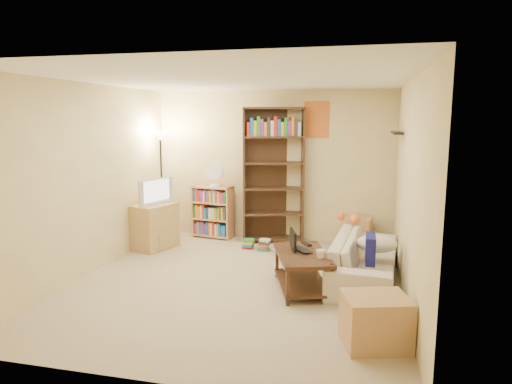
% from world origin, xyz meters
% --- Properties ---
extents(room, '(4.50, 4.54, 2.52)m').
position_xyz_m(room, '(0.00, 0.01, 1.62)').
color(room, '#C8B296').
rests_on(room, ground).
extents(sofa, '(2.04, 1.07, 0.56)m').
position_xyz_m(sofa, '(1.55, 0.49, 0.28)').
color(sofa, beige).
rests_on(sofa, ground).
extents(navy_pillow, '(0.12, 0.37, 0.33)m').
position_xyz_m(navy_pillow, '(1.61, 0.07, 0.53)').
color(navy_pillow, navy).
rests_on(navy_pillow, sofa).
extents(cream_blanket, '(0.51, 0.37, 0.22)m').
position_xyz_m(cream_blanket, '(1.69, 0.52, 0.48)').
color(cream_blanket, beige).
rests_on(cream_blanket, sofa).
extents(tabby_cat, '(0.44, 0.18, 0.15)m').
position_xyz_m(tabby_cat, '(1.37, 1.24, 0.63)').
color(tabby_cat, orange).
rests_on(tabby_cat, sofa).
extents(coffee_table, '(0.87, 1.16, 0.46)m').
position_xyz_m(coffee_table, '(0.82, -0.03, 0.30)').
color(coffee_table, '#3D2117').
rests_on(coffee_table, ground).
extents(laptop, '(0.52, 0.52, 0.03)m').
position_xyz_m(laptop, '(0.84, 0.08, 0.47)').
color(laptop, black).
rests_on(laptop, coffee_table).
extents(laptop_screen, '(0.12, 0.33, 0.23)m').
position_xyz_m(laptop_screen, '(0.70, 0.03, 0.60)').
color(laptop_screen, white).
rests_on(laptop_screen, laptop).
extents(mug, '(0.18, 0.18, 0.10)m').
position_xyz_m(mug, '(1.05, -0.19, 0.51)').
color(mug, white).
rests_on(mug, coffee_table).
extents(tv_remote, '(0.15, 0.18, 0.02)m').
position_xyz_m(tv_remote, '(0.82, 0.33, 0.47)').
color(tv_remote, black).
rests_on(tv_remote, coffee_table).
extents(tv_stand, '(0.66, 0.78, 0.71)m').
position_xyz_m(tv_stand, '(-1.70, 1.20, 0.36)').
color(tv_stand, tan).
rests_on(tv_stand, ground).
extents(television, '(0.77, 0.53, 0.41)m').
position_xyz_m(television, '(-1.70, 1.20, 0.92)').
color(television, black).
rests_on(television, tv_stand).
extents(tall_bookshelf, '(1.05, 0.59, 2.22)m').
position_xyz_m(tall_bookshelf, '(0.05, 2.05, 1.17)').
color(tall_bookshelf, '#402E18').
rests_on(tall_bookshelf, ground).
extents(short_bookshelf, '(0.73, 0.38, 0.89)m').
position_xyz_m(short_bookshelf, '(-1.01, 2.05, 0.45)').
color(short_bookshelf, tan).
rests_on(short_bookshelf, ground).
extents(desk_fan, '(0.32, 0.18, 0.44)m').
position_xyz_m(desk_fan, '(-0.96, 2.01, 1.13)').
color(desk_fan, white).
rests_on(desk_fan, short_bookshelf).
extents(floor_lamp, '(0.31, 0.31, 1.81)m').
position_xyz_m(floor_lamp, '(-1.78, 1.71, 1.45)').
color(floor_lamp, black).
rests_on(floor_lamp, ground).
extents(side_table, '(0.49, 0.49, 0.49)m').
position_xyz_m(side_table, '(1.43, 1.95, 0.25)').
color(side_table, tan).
rests_on(side_table, ground).
extents(end_cabinet, '(0.68, 0.61, 0.47)m').
position_xyz_m(end_cabinet, '(1.65, -1.24, 0.24)').
color(end_cabinet, tan).
rests_on(end_cabinet, ground).
extents(book_stacks, '(0.45, 0.19, 0.19)m').
position_xyz_m(book_stacks, '(-0.10, 1.48, 0.09)').
color(book_stacks, red).
rests_on(book_stacks, ground).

